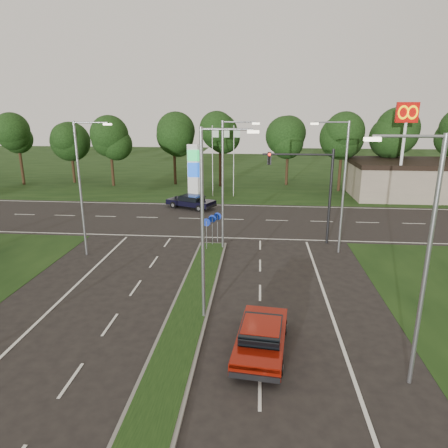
{
  "coord_description": "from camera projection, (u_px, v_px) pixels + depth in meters",
  "views": [
    {
      "loc": [
        3.28,
        -11.1,
        9.7
      ],
      "look_at": [
        0.99,
        14.85,
        2.2
      ],
      "focal_mm": 32.0,
      "sensor_mm": 36.0,
      "label": 1
    }
  ],
  "objects": [
    {
      "name": "red_sedan",
      "position": [
        261.0,
        336.0,
        16.44
      ],
      "size": [
        2.41,
        4.86,
        1.29
      ],
      "rotation": [
        0.0,
        0.0,
        -0.11
      ],
      "color": "maroon",
      "rests_on": "ground"
    },
    {
      "name": "median_signs",
      "position": [
        212.0,
        224.0,
        28.81
      ],
      "size": [
        1.16,
        1.76,
        2.38
      ],
      "color": "gray",
      "rests_on": "ground"
    },
    {
      "name": "streetlight_right_near",
      "position": [
        422.0,
        253.0,
        13.35
      ],
      "size": [
        2.53,
        0.22,
        9.0
      ],
      "rotation": [
        0.0,
        0.0,
        3.14
      ],
      "color": "gray",
      "rests_on": "ground"
    },
    {
      "name": "median_kerb",
      "position": [
        180.0,
        339.0,
        17.4
      ],
      "size": [
        2.0,
        26.0,
        0.12
      ],
      "primitive_type": "cube",
      "color": "slate",
      "rests_on": "ground"
    },
    {
      "name": "streetlight_median_near",
      "position": [
        207.0,
        217.0,
        17.84
      ],
      "size": [
        2.53,
        0.22,
        9.0
      ],
      "color": "gray",
      "rests_on": "ground"
    },
    {
      "name": "navy_sedan",
      "position": [
        191.0,
        201.0,
        40.48
      ],
      "size": [
        5.22,
        3.78,
        1.33
      ],
      "rotation": [
        0.0,
        0.0,
        1.15
      ],
      "color": "black",
      "rests_on": "ground"
    },
    {
      "name": "cross_road",
      "position": [
        222.0,
        219.0,
        36.56
      ],
      "size": [
        160.0,
        12.0,
        0.02
      ],
      "primitive_type": "cube",
      "color": "black",
      "rests_on": "ground"
    },
    {
      "name": "ground",
      "position": [
        157.0,
        405.0,
        13.59
      ],
      "size": [
        160.0,
        160.0,
        0.0
      ],
      "primitive_type": "plane",
      "color": "black",
      "rests_on": "ground"
    },
    {
      "name": "streetlight_left_far",
      "position": [
        83.0,
        182.0,
        26.28
      ],
      "size": [
        2.53,
        0.22,
        9.0
      ],
      "color": "gray",
      "rests_on": "ground"
    },
    {
      "name": "treeline_far",
      "position": [
        234.0,
        133.0,
        49.91
      ],
      "size": [
        6.0,
        6.0,
        9.9
      ],
      "color": "black",
      "rests_on": "ground"
    },
    {
      "name": "traffic_signal",
      "position": [
        313.0,
        182.0,
        28.92
      ],
      "size": [
        5.1,
        0.42,
        7.0
      ],
      "color": "black",
      "rests_on": "ground"
    },
    {
      "name": "mcdonalds_sign",
      "position": [
        406.0,
        127.0,
        40.46
      ],
      "size": [
        2.2,
        0.47,
        10.4
      ],
      "color": "silver",
      "rests_on": "ground"
    },
    {
      "name": "verge_far",
      "position": [
        239.0,
        170.0,
        66.23
      ],
      "size": [
        160.0,
        50.0,
        0.02
      ],
      "primitive_type": "cube",
      "color": "black",
      "rests_on": "ground"
    },
    {
      "name": "gas_pylon",
      "position": [
        196.0,
        170.0,
        44.65
      ],
      "size": [
        5.8,
        1.26,
        8.0
      ],
      "color": "silver",
      "rests_on": "ground"
    },
    {
      "name": "commercial_building",
      "position": [
        423.0,
        179.0,
        45.64
      ],
      "size": [
        16.0,
        9.0,
        4.0
      ],
      "primitive_type": "cube",
      "color": "gray",
      "rests_on": "ground"
    },
    {
      "name": "streetlight_right_far",
      "position": [
        341.0,
        181.0,
        26.75
      ],
      "size": [
        2.53,
        0.22,
        9.0
      ],
      "rotation": [
        0.0,
        0.0,
        3.14
      ],
      "color": "gray",
      "rests_on": "ground"
    },
    {
      "name": "streetlight_median_far",
      "position": [
        226.0,
        179.0,
        27.41
      ],
      "size": [
        2.53,
        0.22,
        9.0
      ],
      "color": "gray",
      "rests_on": "ground"
    }
  ]
}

